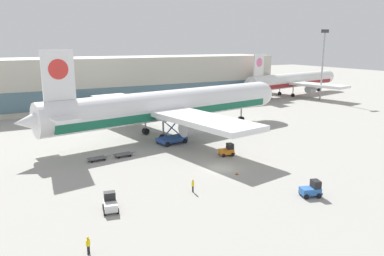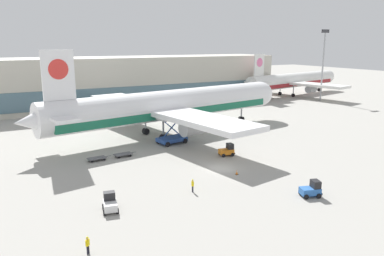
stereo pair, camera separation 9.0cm
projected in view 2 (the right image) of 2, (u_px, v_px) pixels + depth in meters
The scene contains 14 objects.
ground_plane at pixel (219, 168), 54.97m from camera, with size 400.00×400.00×0.00m, color #9E9B93.
terminal_building at pixel (134, 80), 112.53m from camera, with size 90.00×18.20×14.00m.
light_mast at pixel (323, 60), 117.06m from camera, with size 2.80×0.50×22.05m.
airplane_main at pixel (168, 106), 73.64m from camera, with size 57.66×48.66×17.00m.
airplane_distant at pixel (292, 81), 130.62m from camera, with size 49.36×41.81×14.62m.
scissor_lift_loader at pixel (172, 133), 68.27m from camera, with size 5.64×4.15×5.32m.
baggage_tug_foreground at pixel (227, 150), 61.07m from camera, with size 2.63×1.96×2.00m.
baggage_tug_mid at pixel (110, 203), 40.99m from camera, with size 2.04×2.67×2.00m.
baggage_tug_far at pixel (311, 189), 44.80m from camera, with size 2.75×2.24×2.00m.
baggage_dolly_lead at pixel (97, 158), 58.54m from camera, with size 3.75×1.73×0.48m.
baggage_dolly_second at pixel (123, 154), 60.64m from camera, with size 3.75×1.73×0.48m.
ground_crew_near at pixel (88, 244), 32.53m from camera, with size 0.41×0.45×1.66m.
ground_crew_far at pixel (193, 185), 46.05m from camera, with size 0.28×0.56×1.68m.
traffic_cone_near at pixel (237, 172), 52.38m from camera, with size 0.40×0.40×0.68m.
Camera 2 is at (-28.07, -44.26, 18.04)m, focal length 35.00 mm.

